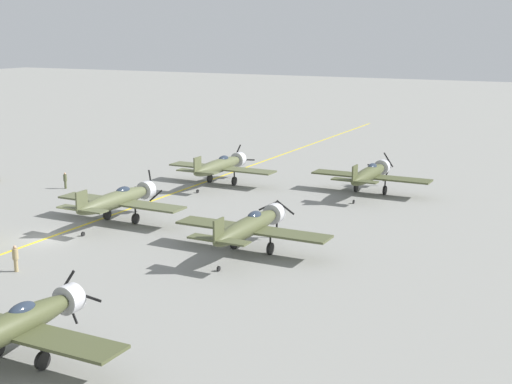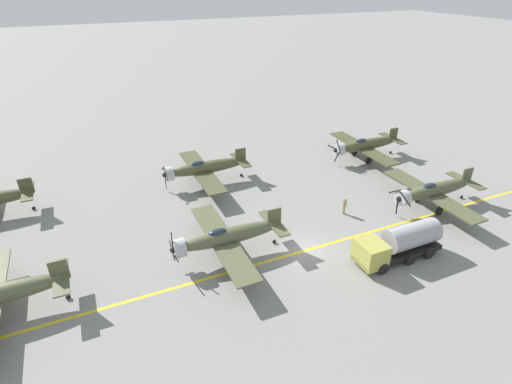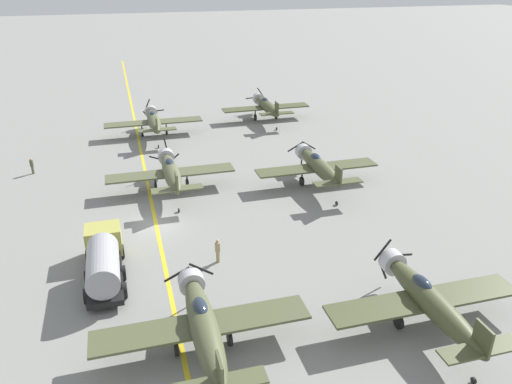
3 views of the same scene
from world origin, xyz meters
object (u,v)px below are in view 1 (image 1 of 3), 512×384
(ground_crew_walking, at_px, (15,257))
(ground_crew_inspecting, at_px, (65,180))
(airplane_far_right, at_px, (370,174))
(airplane_mid_center, at_px, (118,200))
(airplane_near_right, at_px, (12,327))
(airplane_mid_right, at_px, (250,226))
(airplane_far_center, at_px, (220,166))

(ground_crew_walking, distance_m, ground_crew_inspecting, 26.25)
(airplane_far_right, relative_size, ground_crew_inspecting, 7.15)
(airplane_mid_center, distance_m, ground_crew_inspecting, 15.68)
(airplane_near_right, height_order, ground_crew_inspecting, airplane_near_right)
(airplane_mid_right, bearing_deg, airplane_far_center, 129.01)
(airplane_mid_right, height_order, airplane_far_center, same)
(airplane_mid_center, bearing_deg, airplane_far_right, 59.44)
(airplane_mid_center, xyz_separation_m, airplane_near_right, (11.99, -23.61, -0.00))
(airplane_near_right, distance_m, airplane_far_right, 43.94)
(airplane_mid_right, height_order, ground_crew_walking, airplane_mid_right)
(airplane_mid_center, xyz_separation_m, ground_crew_walking, (1.68, -13.29, -1.01))
(airplane_far_center, bearing_deg, airplane_mid_center, -104.76)
(airplane_near_right, bearing_deg, airplane_mid_center, 120.29)
(airplane_far_center, xyz_separation_m, ground_crew_inspecting, (-13.22, -9.03, -1.10))
(airplane_far_right, xyz_separation_m, ground_crew_walking, (-13.75, -33.49, -1.01))
(airplane_far_center, relative_size, ground_crew_walking, 6.53)
(airplane_near_right, xyz_separation_m, airplane_far_center, (-12.04, 40.93, 0.00))
(airplane_mid_center, relative_size, ground_crew_walking, 6.53)
(ground_crew_walking, bearing_deg, airplane_far_right, 67.67)
(airplane_far_center, distance_m, ground_crew_inspecting, 16.05)
(airplane_mid_center, xyz_separation_m, airplane_far_center, (-0.04, 17.32, 0.00))
(airplane_near_right, bearing_deg, airplane_far_center, 109.75)
(airplane_mid_right, xyz_separation_m, ground_crew_walking, (-12.14, -10.87, -1.01))
(airplane_far_right, bearing_deg, airplane_far_center, -172.51)
(airplane_mid_center, relative_size, airplane_far_center, 1.00)
(airplane_far_right, height_order, airplane_far_center, same)
(airplane_mid_center, distance_m, airplane_far_right, 25.42)
(airplane_near_right, height_order, airplane_far_center, same)
(airplane_near_right, xyz_separation_m, airplane_far_right, (3.44, 43.81, 0.00))
(airplane_mid_right, xyz_separation_m, airplane_mid_center, (-13.82, 2.41, 0.00))
(airplane_mid_right, distance_m, airplane_far_center, 24.12)
(airplane_near_right, xyz_separation_m, ground_crew_walking, (-10.31, 10.32, -1.01))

